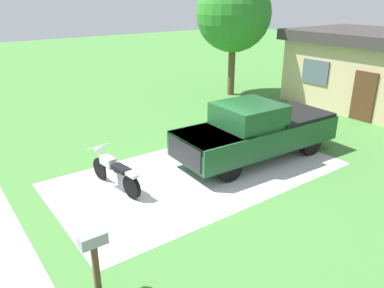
% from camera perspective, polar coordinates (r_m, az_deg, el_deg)
% --- Properties ---
extents(ground_plane, '(80.00, 80.00, 0.00)m').
position_cam_1_polar(ground_plane, '(11.48, 1.27, -4.47)').
color(ground_plane, '#447E38').
extents(driveway_pad, '(4.59, 8.65, 0.01)m').
position_cam_1_polar(driveway_pad, '(11.48, 1.27, -4.46)').
color(driveway_pad, beige).
rests_on(driveway_pad, ground).
extents(motorcycle, '(2.21, 0.70, 1.09)m').
position_cam_1_polar(motorcycle, '(10.69, -11.61, -4.22)').
color(motorcycle, black).
rests_on(motorcycle, ground).
extents(pickup_truck, '(2.25, 5.71, 1.90)m').
position_cam_1_polar(pickup_truck, '(12.46, 9.96, 2.11)').
color(pickup_truck, black).
rests_on(pickup_truck, ground).
extents(mailbox, '(0.26, 0.48, 1.26)m').
position_cam_1_polar(mailbox, '(6.99, -14.67, -14.91)').
color(mailbox, '#4C3823').
rests_on(mailbox, ground).
extents(shade_tree, '(3.80, 3.80, 6.06)m').
position_cam_1_polar(shade_tree, '(20.17, 6.31, 18.97)').
color(shade_tree, brown).
rests_on(shade_tree, ground).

